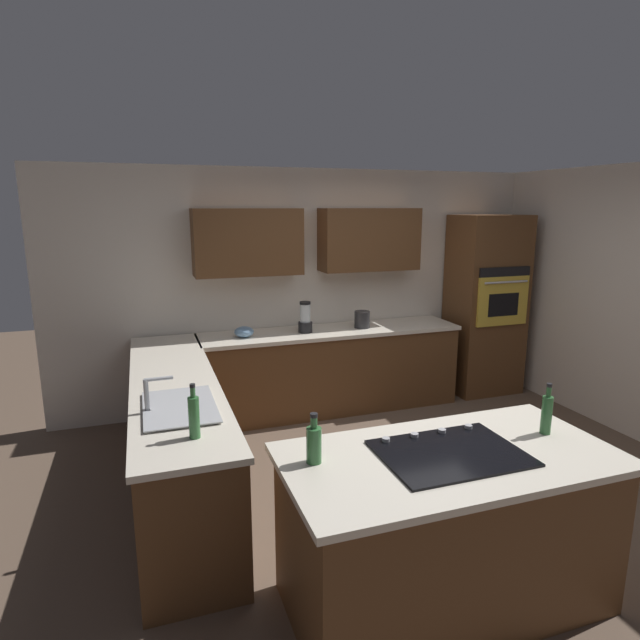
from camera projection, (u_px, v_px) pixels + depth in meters
name	position (u px, v px, depth m)	size (l,w,h in m)	color
ground_plane	(415.00, 481.00, 4.29)	(14.00, 14.00, 0.00)	brown
wall_back	(324.00, 277.00, 5.85)	(6.00, 0.44, 2.60)	silver
wall_left	(630.00, 302.00, 5.07)	(0.10, 4.00, 2.60)	silver
lower_cabinets_back	(331.00, 371.00, 5.75)	(2.80, 0.60, 0.86)	brown
countertop_back	(331.00, 331.00, 5.66)	(2.84, 0.64, 0.04)	silver
lower_cabinets_side	(177.00, 436.00, 4.13)	(0.60, 2.90, 0.86)	brown
countertop_side	(174.00, 382.00, 4.03)	(0.64, 2.94, 0.04)	silver
island_base	(446.00, 532.00, 2.91)	(1.74, 0.84, 0.86)	brown
island_top	(450.00, 458.00, 2.82)	(1.82, 0.92, 0.04)	silver
wall_oven	(485.00, 305.00, 6.24)	(0.80, 0.66, 2.10)	brown
sink_unit	(178.00, 406.00, 3.44)	(0.46, 0.70, 0.23)	#515456
cooktop	(450.00, 452.00, 2.82)	(0.76, 0.56, 0.03)	black
blender	(305.00, 319.00, 5.51)	(0.15, 0.15, 0.33)	black
mixing_bowl	(244.00, 332.00, 5.32)	(0.20, 0.20, 0.11)	#668CB2
kettle	(362.00, 319.00, 5.73)	(0.17, 0.17, 0.18)	#262628
dish_soap_bottle	(194.00, 416.00, 2.99)	(0.06, 0.06, 0.32)	#336B38
oil_bottle	(314.00, 443.00, 2.70)	(0.08, 0.08, 0.27)	#336B38
second_bottle	(547.00, 413.00, 3.05)	(0.06, 0.06, 0.31)	#336B38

